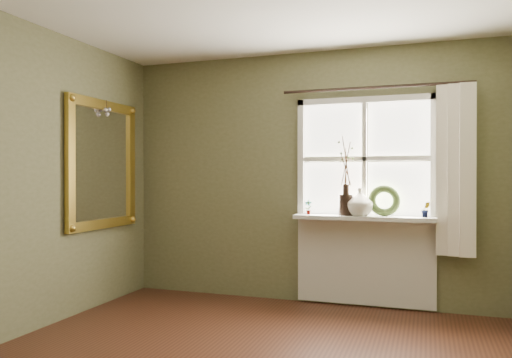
{
  "coord_description": "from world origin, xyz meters",
  "views": [
    {
      "loc": [
        1.14,
        -2.84,
        1.31
      ],
      "look_at": [
        -0.37,
        1.55,
        1.28
      ],
      "focal_mm": 35.0,
      "sensor_mm": 36.0,
      "label": 1
    }
  ],
  "objects": [
    {
      "name": "wall_back",
      "position": [
        0.0,
        2.3,
        1.3
      ],
      "size": [
        4.0,
        0.1,
        2.6
      ],
      "primitive_type": "cube",
      "color": "#60603F",
      "rests_on": "ground"
    },
    {
      "name": "window_frame",
      "position": [
        0.55,
        2.23,
        1.48
      ],
      "size": [
        1.36,
        0.06,
        1.24
      ],
      "color": "silver",
      "rests_on": "wall_back"
    },
    {
      "name": "window_sill",
      "position": [
        0.55,
        2.12,
        0.9
      ],
      "size": [
        1.36,
        0.26,
        0.04
      ],
      "primitive_type": "cube",
      "color": "silver",
      "rests_on": "wall_back"
    },
    {
      "name": "window_apron",
      "position": [
        0.55,
        2.23,
        0.46
      ],
      "size": [
        1.36,
        0.04,
        0.88
      ],
      "primitive_type": "cube",
      "color": "silver",
      "rests_on": "ground"
    },
    {
      "name": "dark_jug",
      "position": [
        0.38,
        2.12,
        1.03
      ],
      "size": [
        0.17,
        0.17,
        0.21
      ],
      "primitive_type": "cylinder",
      "rotation": [
        0.0,
        0.0,
        -0.19
      ],
      "color": "black",
      "rests_on": "window_sill"
    },
    {
      "name": "cream_vase",
      "position": [
        0.52,
        2.12,
        1.06
      ],
      "size": [
        0.29,
        0.29,
        0.27
      ],
      "primitive_type": "imported",
      "rotation": [
        0.0,
        0.0,
        0.11
      ],
      "color": "silver",
      "rests_on": "window_sill"
    },
    {
      "name": "wreath",
      "position": [
        0.75,
        2.16,
        1.04
      ],
      "size": [
        0.33,
        0.18,
        0.32
      ],
      "primitive_type": "torus",
      "rotation": [
        1.36,
        0.0,
        0.16
      ],
      "color": "#34461F",
      "rests_on": "window_sill"
    },
    {
      "name": "potted_plant_left",
      "position": [
        -0.0,
        2.12,
        0.99
      ],
      "size": [
        0.08,
        0.06,
        0.15
      ],
      "primitive_type": "imported",
      "rotation": [
        0.0,
        0.0,
        0.18
      ],
      "color": "#34461F",
      "rests_on": "window_sill"
    },
    {
      "name": "potted_plant_right",
      "position": [
        1.13,
        2.12,
        0.99
      ],
      "size": [
        0.09,
        0.08,
        0.15
      ],
      "primitive_type": "imported",
      "rotation": [
        0.0,
        0.0,
        0.22
      ],
      "color": "#34461F",
      "rests_on": "window_sill"
    },
    {
      "name": "curtain",
      "position": [
        1.39,
        2.13,
        1.37
      ],
      "size": [
        0.36,
        0.12,
        1.59
      ],
      "primitive_type": "cube",
      "color": "white",
      "rests_on": "wall_back"
    },
    {
      "name": "curtain_rod",
      "position": [
        0.65,
        2.17,
        2.18
      ],
      "size": [
        1.84,
        0.03,
        0.03
      ],
      "primitive_type": "cylinder",
      "rotation": [
        0.0,
        1.57,
        0.0
      ],
      "color": "black",
      "rests_on": "wall_back"
    },
    {
      "name": "gilt_mirror",
      "position": [
        -1.96,
        1.43,
        1.43
      ],
      "size": [
        0.1,
        1.08,
        1.29
      ],
      "color": "white",
      "rests_on": "wall_left"
    }
  ]
}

